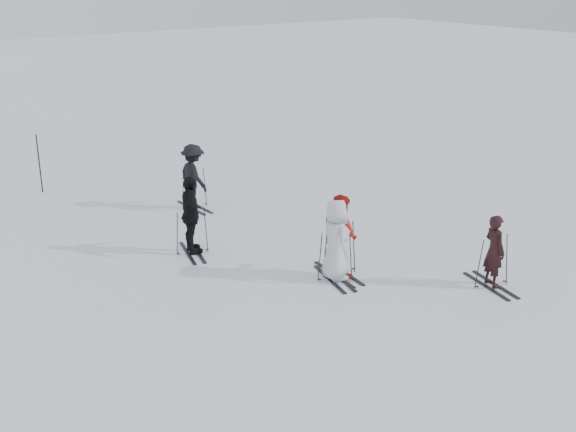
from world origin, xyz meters
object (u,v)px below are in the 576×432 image
object	(u,v)px
skier_near_dark	(494,252)
skier_grey	(336,241)
skier_uphill_left	(191,216)
piste_marker	(39,164)
skier_red	(340,236)
skier_uphill_far	(194,177)

from	to	relation	value
skier_near_dark	skier_grey	world-z (taller)	skier_grey
skier_uphill_left	piste_marker	bearing A→B (deg)	26.29
skier_grey	piste_marker	bearing A→B (deg)	32.01
skier_red	skier_grey	bearing A→B (deg)	129.30
skier_uphill_far	skier_uphill_left	bearing A→B (deg)	149.42
skier_near_dark	skier_uphill_far	size ratio (longest dim) A/B	0.87
skier_near_dark	piste_marker	xyz separation A→B (m)	(-5.92, 13.16, 0.11)
skier_grey	piste_marker	size ratio (longest dim) A/B	1.01
piste_marker	skier_uphill_left	bearing A→B (deg)	-79.43
skier_grey	skier_uphill_left	bearing A→B (deg)	44.58
skier_near_dark	skier_uphill_left	distance (m)	7.34
skier_near_dark	skier_uphill_far	xyz separation A→B (m)	(-2.72, 8.91, 0.12)
skier_grey	piste_marker	xyz separation A→B (m)	(-3.29, 10.76, -0.01)
skier_near_dark	skier_uphill_far	distance (m)	9.31
skier_uphill_far	skier_near_dark	bearing A→B (deg)	-163.49
skier_near_dark	piste_marker	bearing A→B (deg)	37.89
skier_near_dark	skier_red	world-z (taller)	skier_red
skier_near_dark	skier_uphill_left	xyz separation A→B (m)	(-4.54, 5.76, 0.16)
skier_grey	skier_near_dark	bearing A→B (deg)	-117.29
skier_uphill_left	piste_marker	world-z (taller)	skier_uphill_left
skier_near_dark	skier_uphill_far	world-z (taller)	skier_uphill_far
piste_marker	skier_uphill_far	bearing A→B (deg)	-53.06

